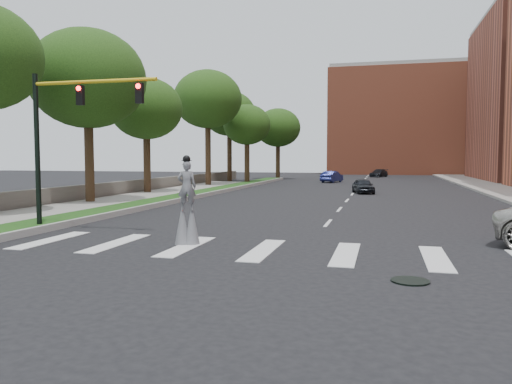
% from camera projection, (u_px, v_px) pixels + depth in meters
% --- Properties ---
extents(ground_plane, '(160.00, 160.00, 0.00)m').
position_uv_depth(ground_plane, '(298.00, 259.00, 14.40)').
color(ground_plane, black).
rests_on(ground_plane, ground).
extents(grass_median, '(2.00, 60.00, 0.25)m').
position_uv_depth(grass_median, '(188.00, 195.00, 36.56)').
color(grass_median, '#173F12').
rests_on(grass_median, ground).
extents(median_curb, '(0.20, 60.00, 0.28)m').
position_uv_depth(median_curb, '(202.00, 195.00, 36.30)').
color(median_curb, '#999993').
rests_on(median_curb, ground).
extents(sidewalk_left, '(4.00, 60.00, 0.18)m').
position_uv_depth(sidewalk_left, '(69.00, 208.00, 27.63)').
color(sidewalk_left, gray).
rests_on(sidewalk_left, ground).
extents(stone_wall, '(0.50, 56.00, 1.10)m').
position_uv_depth(stone_wall, '(133.00, 187.00, 39.82)').
color(stone_wall, '#5B564E').
rests_on(stone_wall, ground).
extents(manhole, '(0.90, 0.90, 0.04)m').
position_uv_depth(manhole, '(410.00, 281.00, 11.72)').
color(manhole, black).
rests_on(manhole, ground).
extents(building_backdrop, '(26.00, 14.00, 18.00)m').
position_uv_depth(building_backdrop, '(406.00, 123.00, 87.68)').
color(building_backdrop, '#C05B3C').
rests_on(building_backdrop, ground).
extents(traffic_signal, '(5.30, 0.23, 6.20)m').
position_uv_depth(traffic_signal, '(63.00, 126.00, 19.42)').
color(traffic_signal, black).
rests_on(traffic_signal, ground).
extents(stilt_performer, '(0.83, 0.60, 2.99)m').
position_uv_depth(stilt_performer, '(187.00, 210.00, 16.66)').
color(stilt_performer, '#332214').
rests_on(stilt_performer, ground).
extents(car_near, '(2.18, 3.75, 1.20)m').
position_uv_depth(car_near, '(363.00, 186.00, 40.46)').
color(car_near, black).
rests_on(car_near, ground).
extents(car_mid, '(2.42, 4.21, 1.31)m').
position_uv_depth(car_mid, '(332.00, 177.00, 58.04)').
color(car_mid, navy).
rests_on(car_mid, ground).
extents(car_far, '(2.99, 4.33, 1.16)m').
position_uv_depth(car_far, '(379.00, 173.00, 73.66)').
color(car_far, black).
rests_on(car_far, ground).
extents(tree_2, '(7.13, 7.13, 10.76)m').
position_uv_depth(tree_2, '(87.00, 79.00, 30.58)').
color(tree_2, '#332214').
rests_on(tree_2, ground).
extents(tree_3, '(5.69, 5.69, 9.16)m').
position_uv_depth(tree_3, '(146.00, 109.00, 39.13)').
color(tree_3, '#332214').
rests_on(tree_3, ground).
extents(tree_4, '(6.79, 6.79, 11.57)m').
position_uv_depth(tree_4, '(208.00, 100.00, 49.43)').
color(tree_4, '#332214').
rests_on(tree_4, ground).
extents(tree_5, '(6.22, 6.22, 10.72)m').
position_uv_depth(tree_5, '(229.00, 114.00, 58.90)').
color(tree_5, '#332214').
rests_on(tree_5, ground).
extents(tree_6, '(5.18, 5.18, 8.67)m').
position_uv_depth(tree_6, '(247.00, 125.00, 54.43)').
color(tree_6, '#332214').
rests_on(tree_6, ground).
extents(tree_7, '(5.98, 5.98, 9.37)m').
position_uv_depth(tree_7, '(278.00, 128.00, 65.86)').
color(tree_7, '#332214').
rests_on(tree_7, ground).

